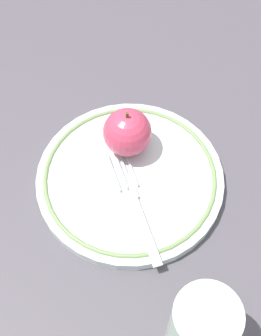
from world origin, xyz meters
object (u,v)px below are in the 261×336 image
object	(u,v)px
plate	(131,179)
fork	(136,208)
apple_red_whole	(127,132)
drinking_glass	(201,328)

from	to	relation	value
plate	fork	world-z (taller)	fork
plate	apple_red_whole	distance (m)	0.06
plate	drinking_glass	world-z (taller)	drinking_glass
plate	drinking_glass	size ratio (longest dim) A/B	2.34
fork	drinking_glass	world-z (taller)	drinking_glass
fork	drinking_glass	xyz separation A→B (m)	(0.17, -0.01, 0.03)
apple_red_whole	drinking_glass	xyz separation A→B (m)	(0.26, -0.04, 0.00)
apple_red_whole	fork	world-z (taller)	apple_red_whole
drinking_glass	apple_red_whole	bearing A→B (deg)	170.60
fork	drinking_glass	distance (m)	0.17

